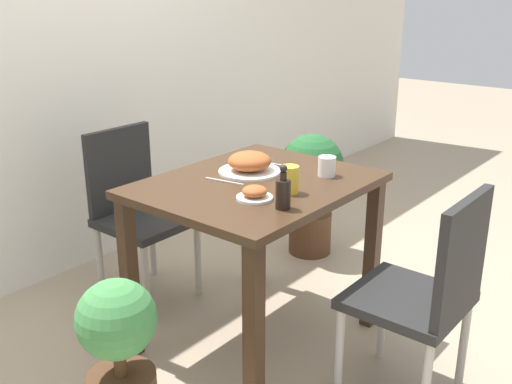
{
  "coord_description": "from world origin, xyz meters",
  "views": [
    {
      "loc": [
        -1.9,
        -1.55,
        1.59
      ],
      "look_at": [
        0.0,
        0.0,
        0.73
      ],
      "focal_mm": 42.0,
      "sensor_mm": 36.0,
      "label": 1
    }
  ],
  "objects_px": {
    "drink_cup": "(327,166)",
    "potted_plant_right": "(312,182)",
    "sauce_bottle": "(283,192)",
    "chair_near": "(428,290)",
    "food_plate": "(250,163)",
    "potted_plant_left": "(120,359)",
    "juice_glass": "(290,180)",
    "chair_far": "(136,205)",
    "side_plate": "(255,194)"
  },
  "relations": [
    {
      "from": "chair_far",
      "to": "potted_plant_left",
      "type": "height_order",
      "value": "chair_far"
    },
    {
      "from": "juice_glass",
      "to": "side_plate",
      "type": "bearing_deg",
      "value": 157.25
    },
    {
      "from": "potted_plant_left",
      "to": "drink_cup",
      "type": "bearing_deg",
      "value": -7.68
    },
    {
      "from": "side_plate",
      "to": "juice_glass",
      "type": "height_order",
      "value": "juice_glass"
    },
    {
      "from": "chair_near",
      "to": "chair_far",
      "type": "bearing_deg",
      "value": -86.54
    },
    {
      "from": "drink_cup",
      "to": "chair_near",
      "type": "bearing_deg",
      "value": -109.04
    },
    {
      "from": "food_plate",
      "to": "side_plate",
      "type": "relative_size",
      "value": 1.92
    },
    {
      "from": "chair_far",
      "to": "chair_near",
      "type": "bearing_deg",
      "value": -86.54
    },
    {
      "from": "side_plate",
      "to": "potted_plant_left",
      "type": "distance_m",
      "value": 0.79
    },
    {
      "from": "sauce_bottle",
      "to": "side_plate",
      "type": "bearing_deg",
      "value": 85.5
    },
    {
      "from": "food_plate",
      "to": "drink_cup",
      "type": "height_order",
      "value": "food_plate"
    },
    {
      "from": "chair_near",
      "to": "side_plate",
      "type": "height_order",
      "value": "chair_near"
    },
    {
      "from": "food_plate",
      "to": "side_plate",
      "type": "bearing_deg",
      "value": -137.03
    },
    {
      "from": "drink_cup",
      "to": "potted_plant_left",
      "type": "xyz_separation_m",
      "value": [
        -1.07,
        0.14,
        -0.48
      ]
    },
    {
      "from": "side_plate",
      "to": "food_plate",
      "type": "bearing_deg",
      "value": 42.97
    },
    {
      "from": "chair_near",
      "to": "juice_glass",
      "type": "height_order",
      "value": "juice_glass"
    },
    {
      "from": "chair_near",
      "to": "potted_plant_right",
      "type": "xyz_separation_m",
      "value": [
        0.91,
        1.14,
        -0.05
      ]
    },
    {
      "from": "sauce_bottle",
      "to": "chair_near",
      "type": "bearing_deg",
      "value": -63.96
    },
    {
      "from": "side_plate",
      "to": "drink_cup",
      "type": "relative_size",
      "value": 1.66
    },
    {
      "from": "side_plate",
      "to": "potted_plant_right",
      "type": "height_order",
      "value": "side_plate"
    },
    {
      "from": "drink_cup",
      "to": "potted_plant_left",
      "type": "bearing_deg",
      "value": 172.32
    },
    {
      "from": "chair_far",
      "to": "side_plate",
      "type": "distance_m",
      "value": 0.97
    },
    {
      "from": "food_plate",
      "to": "side_plate",
      "type": "distance_m",
      "value": 0.35
    },
    {
      "from": "juice_glass",
      "to": "potted_plant_left",
      "type": "bearing_deg",
      "value": 169.01
    },
    {
      "from": "chair_far",
      "to": "food_plate",
      "type": "distance_m",
      "value": 0.75
    },
    {
      "from": "chair_far",
      "to": "potted_plant_left",
      "type": "bearing_deg",
      "value": -133.44
    },
    {
      "from": "potted_plant_left",
      "to": "food_plate",
      "type": "bearing_deg",
      "value": 9.51
    },
    {
      "from": "juice_glass",
      "to": "potted_plant_right",
      "type": "bearing_deg",
      "value": 29.1
    },
    {
      "from": "chair_far",
      "to": "juice_glass",
      "type": "bearing_deg",
      "value": -89.39
    },
    {
      "from": "juice_glass",
      "to": "sauce_bottle",
      "type": "relative_size",
      "value": 0.66
    },
    {
      "from": "chair_far",
      "to": "food_plate",
      "type": "relative_size",
      "value": 3.19
    },
    {
      "from": "drink_cup",
      "to": "potted_plant_right",
      "type": "relative_size",
      "value": 0.12
    },
    {
      "from": "chair_near",
      "to": "juice_glass",
      "type": "xyz_separation_m",
      "value": [
        -0.08,
        0.58,
        0.33
      ]
    },
    {
      "from": "food_plate",
      "to": "potted_plant_right",
      "type": "xyz_separation_m",
      "value": [
        0.88,
        0.25,
        -0.37
      ]
    },
    {
      "from": "chair_far",
      "to": "side_plate",
      "type": "xyz_separation_m",
      "value": [
        -0.14,
        -0.91,
        0.3
      ]
    },
    {
      "from": "sauce_bottle",
      "to": "potted_plant_left",
      "type": "bearing_deg",
      "value": 159.2
    },
    {
      "from": "chair_near",
      "to": "juice_glass",
      "type": "distance_m",
      "value": 0.68
    },
    {
      "from": "sauce_bottle",
      "to": "potted_plant_right",
      "type": "bearing_deg",
      "value": 28.94
    },
    {
      "from": "potted_plant_right",
      "to": "chair_near",
      "type": "bearing_deg",
      "value": -128.61
    },
    {
      "from": "chair_far",
      "to": "juice_glass",
      "type": "relative_size",
      "value": 7.82
    },
    {
      "from": "chair_far",
      "to": "sauce_bottle",
      "type": "height_order",
      "value": "sauce_bottle"
    },
    {
      "from": "chair_far",
      "to": "side_plate",
      "type": "bearing_deg",
      "value": -98.65
    },
    {
      "from": "food_plate",
      "to": "potted_plant_left",
      "type": "bearing_deg",
      "value": -170.49
    },
    {
      "from": "drink_cup",
      "to": "sauce_bottle",
      "type": "distance_m",
      "value": 0.46
    },
    {
      "from": "potted_plant_right",
      "to": "juice_glass",
      "type": "bearing_deg",
      "value": -150.9
    },
    {
      "from": "juice_glass",
      "to": "sauce_bottle",
      "type": "xyz_separation_m",
      "value": [
        -0.16,
        -0.09,
        0.01
      ]
    },
    {
      "from": "chair_near",
      "to": "side_plate",
      "type": "xyz_separation_m",
      "value": [
        -0.23,
        0.65,
        0.3
      ]
    },
    {
      "from": "chair_far",
      "to": "potted_plant_left",
      "type": "distance_m",
      "value": 1.14
    },
    {
      "from": "chair_far",
      "to": "potted_plant_right",
      "type": "height_order",
      "value": "chair_far"
    },
    {
      "from": "food_plate",
      "to": "chair_far",
      "type": "bearing_deg",
      "value": 100.12
    }
  ]
}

